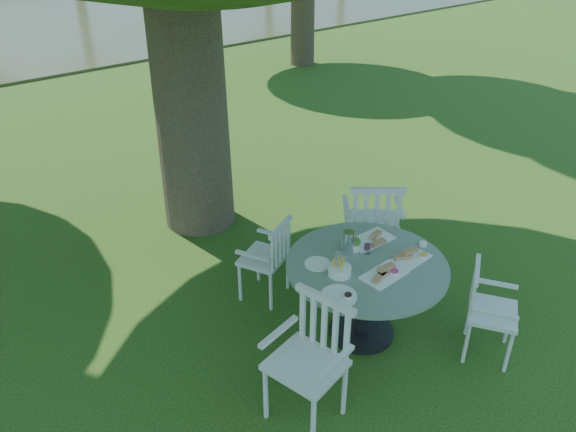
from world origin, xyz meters
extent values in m
plane|color=#17370B|center=(0.00, 0.00, 0.00)|extent=(140.00, 140.00, 0.00)
cylinder|color=black|center=(0.13, -0.65, 0.02)|extent=(0.56, 0.56, 0.04)
cylinder|color=black|center=(0.13, -0.65, 0.37)|extent=(0.12, 0.12, 0.66)
cylinder|color=slate|center=(0.13, -0.65, 0.72)|extent=(1.32, 1.32, 0.04)
cylinder|color=silver|center=(1.22, 0.03, 0.25)|extent=(0.04, 0.04, 0.50)
cylinder|color=silver|center=(0.87, 0.32, 0.25)|extent=(0.04, 0.04, 0.50)
cylinder|color=silver|center=(0.96, -0.28, 0.25)|extent=(0.04, 0.04, 0.50)
cylinder|color=silver|center=(0.61, 0.01, 0.25)|extent=(0.04, 0.04, 0.50)
cube|color=silver|center=(0.92, 0.02, 0.53)|extent=(0.70, 0.69, 0.04)
cube|color=silver|center=(0.77, -0.15, 0.76)|extent=(0.42, 0.36, 0.51)
cylinder|color=silver|center=(-0.10, 0.55, 0.20)|extent=(0.03, 0.03, 0.40)
cylinder|color=silver|center=(-0.42, 0.39, 0.20)|extent=(0.03, 0.03, 0.40)
cylinder|color=silver|center=(0.04, 0.26, 0.20)|extent=(0.03, 0.03, 0.40)
cylinder|color=silver|center=(-0.28, 0.10, 0.20)|extent=(0.03, 0.03, 0.40)
cube|color=silver|center=(-0.19, 0.32, 0.42)|extent=(0.53, 0.52, 0.04)
cube|color=silver|center=(-0.11, 0.16, 0.61)|extent=(0.39, 0.21, 0.41)
cylinder|color=silver|center=(-1.06, -0.85, 0.24)|extent=(0.04, 0.04, 0.47)
cylinder|color=silver|center=(-0.97, -1.26, 0.24)|extent=(0.04, 0.04, 0.47)
cylinder|color=silver|center=(-0.69, -0.77, 0.24)|extent=(0.04, 0.04, 0.47)
cylinder|color=silver|center=(-0.60, -1.18, 0.24)|extent=(0.04, 0.04, 0.47)
cube|color=silver|center=(-0.83, -1.02, 0.50)|extent=(0.54, 0.57, 0.04)
cube|color=silver|center=(-0.62, -0.97, 0.72)|extent=(0.15, 0.48, 0.49)
cylinder|color=silver|center=(0.70, -1.70, 0.20)|extent=(0.03, 0.03, 0.40)
cylinder|color=silver|center=(1.00, -1.51, 0.20)|extent=(0.03, 0.03, 0.40)
cylinder|color=silver|center=(0.53, -1.42, 0.20)|extent=(0.03, 0.03, 0.40)
cylinder|color=silver|center=(0.83, -1.23, 0.20)|extent=(0.03, 0.03, 0.40)
cube|color=silver|center=(0.77, -1.47, 0.42)|extent=(0.55, 0.54, 0.04)
cube|color=silver|center=(0.67, -1.31, 0.61)|extent=(0.37, 0.25, 0.41)
cube|color=white|center=(0.12, -0.85, 0.74)|extent=(0.38, 0.24, 0.01)
cube|color=white|center=(0.45, -0.84, 0.74)|extent=(0.36, 0.22, 0.01)
cube|color=white|center=(0.41, -0.43, 0.75)|extent=(0.41, 0.23, 0.02)
cylinder|color=white|center=(-0.34, -0.82, 0.74)|extent=(0.27, 0.27, 0.01)
cylinder|color=white|center=(-0.19, -0.41, 0.74)|extent=(0.21, 0.21, 0.01)
cylinder|color=white|center=(-0.15, -0.62, 0.77)|extent=(0.18, 0.18, 0.07)
cylinder|color=white|center=(0.20, -0.41, 0.77)|extent=(0.18, 0.18, 0.06)
cylinder|color=silver|center=(0.13, -0.44, 0.84)|extent=(0.10, 0.10, 0.20)
cylinder|color=white|center=(0.24, -0.55, 0.83)|extent=(0.07, 0.07, 0.18)
cylinder|color=white|center=(-0.07, -0.53, 0.80)|extent=(0.07, 0.07, 0.12)
cylinder|color=white|center=(-0.12, -0.64, 0.79)|extent=(0.06, 0.06, 0.10)
cylinder|color=white|center=(0.18, -0.90, 0.75)|extent=(0.08, 0.08, 0.03)
cylinder|color=white|center=(0.55, -0.89, 0.75)|extent=(0.07, 0.07, 0.03)
cylinder|color=white|center=(0.69, -0.77, 0.75)|extent=(0.07, 0.07, 0.03)
cylinder|color=white|center=(-0.30, -0.88, 0.75)|extent=(0.06, 0.06, 0.03)
camera|label=1|loc=(-2.73, -3.17, 3.33)|focal=35.00mm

